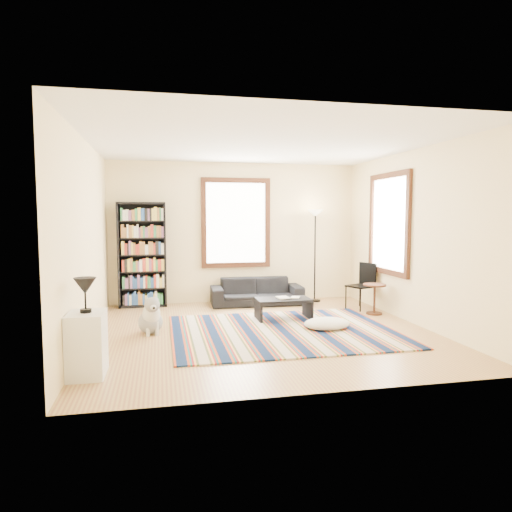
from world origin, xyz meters
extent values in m
cube|color=tan|center=(0.00, 0.00, -0.05)|extent=(5.00, 5.00, 0.10)
cube|color=white|center=(0.00, 0.00, 2.85)|extent=(5.00, 5.00, 0.10)
cube|color=beige|center=(0.00, 2.55, 1.40)|extent=(5.00, 0.10, 2.80)
cube|color=beige|center=(0.00, -2.55, 1.40)|extent=(5.00, 0.10, 2.80)
cube|color=beige|center=(-2.55, 0.00, 1.40)|extent=(0.10, 5.00, 2.80)
cube|color=beige|center=(2.55, 0.00, 1.40)|extent=(0.10, 5.00, 2.80)
cube|color=white|center=(0.00, 2.47, 1.60)|extent=(1.20, 0.06, 1.60)
cube|color=white|center=(2.47, 0.80, 1.60)|extent=(0.06, 1.20, 1.60)
cube|color=#0C1C3F|center=(0.29, -0.10, 0.01)|extent=(3.33, 2.66, 0.02)
imported|color=black|center=(0.34, 2.05, 0.26)|extent=(1.80, 0.75, 0.52)
cube|color=black|center=(-1.84, 2.32, 1.00)|extent=(0.90, 0.30, 2.00)
cube|color=black|center=(0.50, 0.67, 0.18)|extent=(0.94, 0.57, 0.36)
imported|color=beige|center=(0.40, 0.67, 0.37)|extent=(0.27, 0.21, 0.02)
imported|color=beige|center=(0.65, 0.72, 0.37)|extent=(0.21, 0.24, 0.01)
ellipsoid|color=beige|center=(0.99, -0.10, 0.09)|extent=(0.76, 0.60, 0.18)
cylinder|color=#462411|center=(2.20, 0.75, 0.27)|extent=(0.51, 0.51, 0.54)
cube|color=black|center=(2.15, 1.23, 0.43)|extent=(0.54, 0.53, 0.86)
cube|color=silver|center=(-2.30, -1.50, 0.35)|extent=(0.39, 0.51, 0.70)
camera|label=1|loc=(-1.50, -6.62, 1.74)|focal=32.00mm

